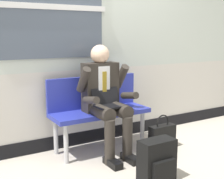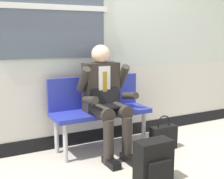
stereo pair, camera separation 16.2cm
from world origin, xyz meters
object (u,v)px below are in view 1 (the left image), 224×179
(bench_with_person, at_px, (98,106))
(person_seated, at_px, (106,97))
(handbag, at_px, (162,136))
(backpack, at_px, (157,162))

(bench_with_person, relative_size, person_seated, 0.93)
(handbag, bearing_deg, bench_with_person, 148.06)
(bench_with_person, height_order, backpack, bench_with_person)
(person_seated, xyz_separation_m, handbag, (0.65, -0.21, -0.50))
(bench_with_person, distance_m, person_seated, 0.24)
(person_seated, bearing_deg, bench_with_person, 90.00)
(bench_with_person, distance_m, handbag, 0.84)
(bench_with_person, relative_size, backpack, 2.82)
(bench_with_person, relative_size, handbag, 2.76)
(backpack, distance_m, handbag, 0.86)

